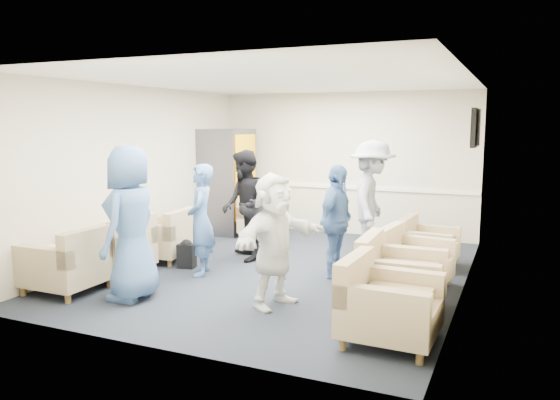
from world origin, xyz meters
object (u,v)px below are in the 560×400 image
at_px(armchair_left_near, 70,265).
at_px(person_front_right, 274,240).
at_px(armchair_corner, 259,219).
at_px(person_back_right, 372,201).
at_px(vending_machine, 227,181).
at_px(person_mid_left, 201,220).
at_px(person_back_left, 244,205).
at_px(armchair_left_mid, 115,251).
at_px(armchair_right_far, 425,246).
at_px(armchair_right_midnear, 397,279).
at_px(person_front_left, 131,223).
at_px(armchair_right_midfar, 411,262).
at_px(person_mid_right, 336,222).
at_px(armchair_right_near, 384,307).
at_px(armchair_left_far, 164,239).

xyz_separation_m(armchair_left_near, person_front_right, (2.57, 0.56, 0.43)).
relative_size(armchair_left_near, armchair_corner, 0.84).
bearing_deg(person_back_right, vending_machine, 62.93).
bearing_deg(person_mid_left, person_back_left, 147.24).
bearing_deg(vending_machine, armchair_corner, -4.20).
relative_size(armchair_left_near, person_back_left, 0.52).
bearing_deg(armchair_left_mid, armchair_right_far, 120.72).
distance_m(armchair_right_midnear, person_front_left, 3.19).
distance_m(armchair_right_midnear, person_back_right, 2.37).
xyz_separation_m(armchair_left_mid, person_mid_left, (1.05, 0.56, 0.42)).
bearing_deg(person_front_left, armchair_right_far, 127.65).
xyz_separation_m(armchair_left_mid, armchair_right_midfar, (3.86, 1.15, -0.03)).
xyz_separation_m(person_back_left, person_mid_right, (1.61, -0.37, -0.08)).
distance_m(vending_machine, person_front_right, 4.47).
bearing_deg(armchair_left_near, armchair_right_midnear, 103.58).
xyz_separation_m(armchair_left_near, armchair_left_mid, (0.03, 0.81, 0.01)).
bearing_deg(armchair_right_near, person_back_left, 51.17).
relative_size(armchair_left_near, armchair_left_far, 0.96).
xyz_separation_m(armchair_right_near, person_mid_right, (-1.13, 1.97, 0.43)).
xyz_separation_m(armchair_left_mid, person_back_left, (1.21, 1.55, 0.50)).
height_order(person_mid_left, person_back_left, person_back_left).
distance_m(person_mid_left, person_back_left, 1.01).
relative_size(armchair_left_far, armchair_right_midnear, 0.99).
relative_size(armchair_left_mid, vending_machine, 0.45).
bearing_deg(vending_machine, armchair_left_near, -89.10).
bearing_deg(person_back_right, armchair_right_far, -98.23).
xyz_separation_m(armchair_right_near, person_back_left, (-2.74, 2.34, 0.51)).
bearing_deg(armchair_right_midnear, armchair_right_far, -1.73).
bearing_deg(vending_machine, person_mid_left, -67.79).
bearing_deg(armchair_left_far, armchair_right_midnear, 71.74).
bearing_deg(armchair_right_far, vending_machine, 78.79).
relative_size(armchair_left_near, person_front_left, 0.48).
distance_m(person_front_left, person_front_right, 1.75).
relative_size(armchair_left_near, armchair_right_midnear, 0.95).
bearing_deg(person_mid_left, armchair_left_mid, -85.46).
distance_m(armchair_right_midfar, armchair_corner, 3.90).
bearing_deg(armchair_left_near, armchair_left_far, 176.04).
relative_size(armchair_left_far, armchair_right_far, 1.13).
relative_size(vending_machine, person_front_right, 1.29).
bearing_deg(armchair_left_far, person_back_right, 107.97).
bearing_deg(person_mid_left, armchair_right_midfar, 78.59).
xyz_separation_m(armchair_corner, person_back_left, (0.60, -1.76, 0.54)).
bearing_deg(person_front_right, person_back_left, 53.02).
height_order(armchair_right_far, person_mid_left, person_mid_left).
bearing_deg(armchair_left_far, armchair_left_near, -9.16).
bearing_deg(vending_machine, armchair_left_far, -85.59).
bearing_deg(armchair_corner, armchair_left_near, 57.66).
distance_m(armchair_left_mid, person_back_left, 2.03).
height_order(person_mid_left, person_front_right, person_front_right).
height_order(armchair_left_near, armchair_right_near, armchair_left_near).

